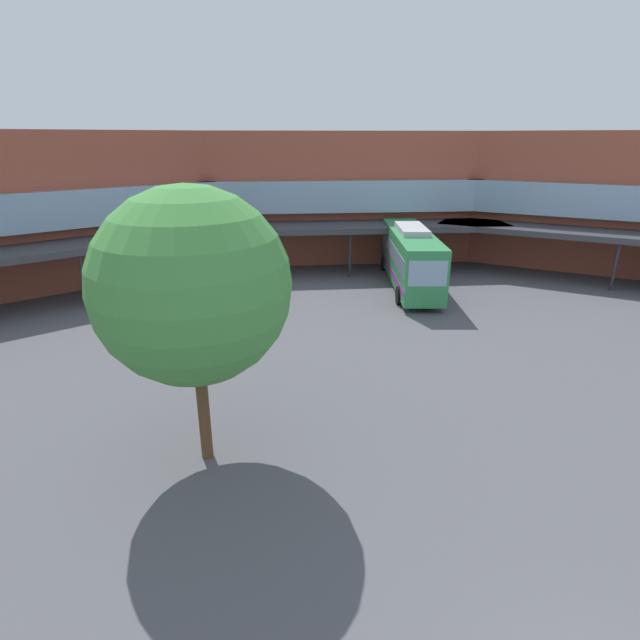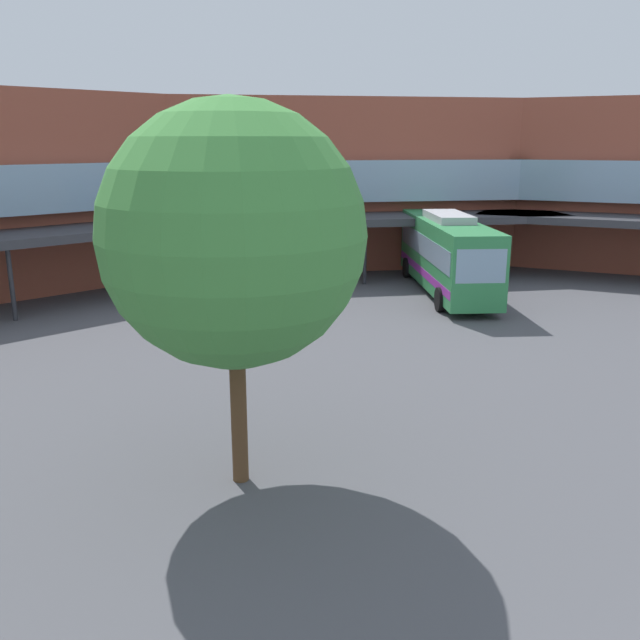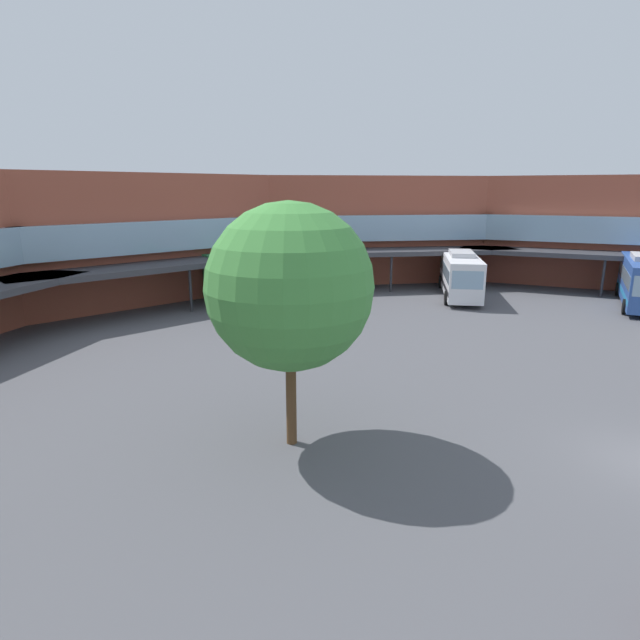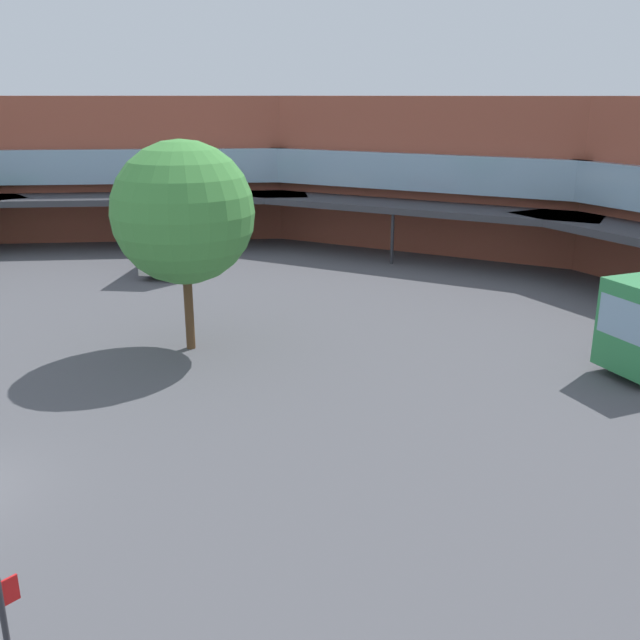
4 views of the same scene
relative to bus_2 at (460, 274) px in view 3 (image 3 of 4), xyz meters
The scene contains 4 objects.
station_building 25.21m from the bus_2, 163.25° to the left, with size 80.90×49.71×9.85m.
bus_2 is the anchor object (origin of this frame).
bus_3 17.23m from the bus_2, 137.38° to the left, with size 6.74×11.72×4.00m.
plaza_tree 29.06m from the bus_2, behind, with size 5.56×5.56×8.35m.
Camera 3 is at (-18.86, 1.48, 8.69)m, focal length 29.55 mm.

